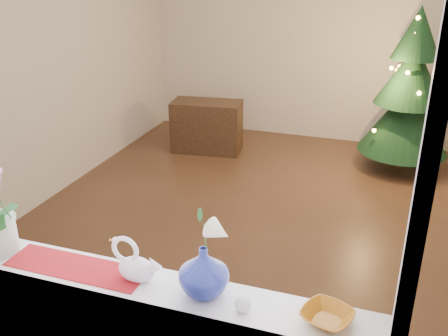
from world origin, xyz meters
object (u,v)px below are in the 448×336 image
at_px(blue_vase, 204,268).
at_px(xmas_tree, 410,91).
at_px(paperweight, 243,304).
at_px(amber_dish, 327,317).
at_px(side_table, 207,126).
at_px(swan, 136,261).

relative_size(blue_vase, xmas_tree, 0.15).
relative_size(paperweight, xmas_tree, 0.04).
relative_size(blue_vase, amber_dish, 1.54).
height_order(xmas_tree, side_table, xmas_tree).
distance_m(paperweight, side_table, 4.34).
distance_m(blue_vase, paperweight, 0.23).
relative_size(paperweight, amber_dish, 0.41).
relative_size(blue_vase, side_table, 0.31).
bearing_deg(side_table, xmas_tree, -2.25).
relative_size(blue_vase, paperweight, 3.77).
bearing_deg(paperweight, amber_dish, 7.68).
bearing_deg(xmas_tree, swan, -106.17).
distance_m(swan, xmas_tree, 4.28).
bearing_deg(swan, xmas_tree, 76.24).
bearing_deg(swan, blue_vase, 3.50).
bearing_deg(paperweight, swan, 174.23).
xyz_separation_m(paperweight, side_table, (-1.67, 3.95, -0.64)).
bearing_deg(amber_dish, xmas_tree, 85.51).
distance_m(blue_vase, amber_dish, 0.55).
bearing_deg(swan, paperweight, -3.36).
xyz_separation_m(swan, xmas_tree, (1.19, 4.11, -0.11)).
bearing_deg(blue_vase, swan, -178.91).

